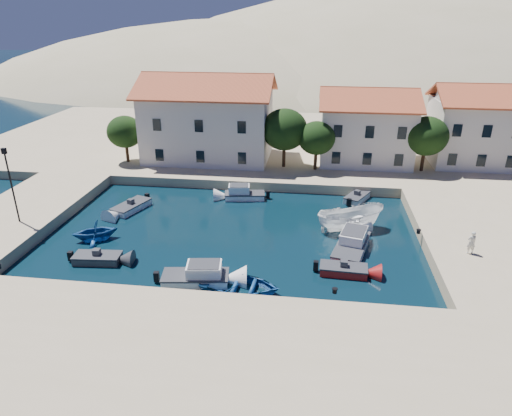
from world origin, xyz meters
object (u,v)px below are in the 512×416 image
(cabin_cruiser_south, at_px, (195,276))
(cabin_cruiser_east, at_px, (351,245))
(lamppost, at_px, (10,178))
(building_mid, at_px, (366,125))
(pedestrian, at_px, (471,242))
(building_right, at_px, (475,124))
(building_left, at_px, (208,116))
(rowboat_south, at_px, (240,291))
(boat_east, at_px, (349,230))

(cabin_cruiser_south, distance_m, cabin_cruiser_east, 12.22)
(lamppost, distance_m, cabin_cruiser_south, 17.75)
(building_mid, xyz_separation_m, pedestrian, (5.70, -21.83, -3.36))
(building_right, bearing_deg, cabin_cruiser_east, -123.75)
(cabin_cruiser_east, bearing_deg, cabin_cruiser_south, 133.43)
(building_left, xyz_separation_m, building_right, (30.00, 2.00, -0.46))
(rowboat_south, bearing_deg, building_mid, -16.14)
(building_left, xyz_separation_m, rowboat_south, (7.94, -26.25, -5.94))
(building_right, xyz_separation_m, cabin_cruiser_east, (-14.50, -21.70, -5.00))
(cabin_cruiser_east, relative_size, pedestrian, 3.23)
(rowboat_south, bearing_deg, lamppost, 76.31)
(building_right, relative_size, lamppost, 1.52)
(boat_east, height_order, pedestrian, pedestrian)
(building_left, bearing_deg, cabin_cruiser_east, -51.80)
(building_right, height_order, boat_east, building_right)
(lamppost, bearing_deg, building_right, 27.93)
(lamppost, height_order, cabin_cruiser_south, lamppost)
(lamppost, distance_m, cabin_cruiser_east, 27.34)
(rowboat_south, height_order, pedestrian, pedestrian)
(building_right, height_order, cabin_cruiser_east, building_right)
(building_mid, relative_size, pedestrian, 6.08)
(lamppost, relative_size, cabin_cruiser_south, 1.33)
(building_right, distance_m, cabin_cruiser_east, 26.57)
(building_left, bearing_deg, boat_east, -45.64)
(rowboat_south, xyz_separation_m, pedestrian, (15.76, 5.41, 1.86))
(pedestrian, bearing_deg, building_mid, -87.96)
(rowboat_south, bearing_deg, cabin_cruiser_south, 82.43)
(building_mid, relative_size, cabin_cruiser_south, 2.24)
(building_right, distance_m, pedestrian, 23.96)
(lamppost, bearing_deg, cabin_cruiser_south, -18.95)
(cabin_cruiser_south, relative_size, pedestrian, 2.71)
(boat_east, bearing_deg, lamppost, 77.07)
(cabin_cruiser_south, bearing_deg, building_right, 39.71)
(building_left, distance_m, boat_east, 23.06)
(lamppost, distance_m, rowboat_south, 20.97)
(building_left, distance_m, cabin_cruiser_east, 25.65)
(lamppost, xyz_separation_m, cabin_cruiser_south, (16.29, -5.60, -4.28))
(rowboat_south, bearing_deg, pedestrian, -66.92)
(cabin_cruiser_east, height_order, boat_east, cabin_cruiser_east)
(building_mid, distance_m, boat_east, 17.89)
(building_mid, bearing_deg, cabin_cruiser_south, -116.41)
(rowboat_south, distance_m, pedestrian, 16.76)
(boat_east, bearing_deg, pedestrian, -142.58)
(lamppost, height_order, pedestrian, lamppost)
(building_left, relative_size, cabin_cruiser_east, 2.63)
(building_right, bearing_deg, building_mid, -175.24)
(building_left, xyz_separation_m, pedestrian, (23.70, -20.83, -4.07))
(lamppost, height_order, boat_east, lamppost)
(rowboat_south, distance_m, cabin_cruiser_east, 10.01)
(cabin_cruiser_south, relative_size, rowboat_south, 0.90)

